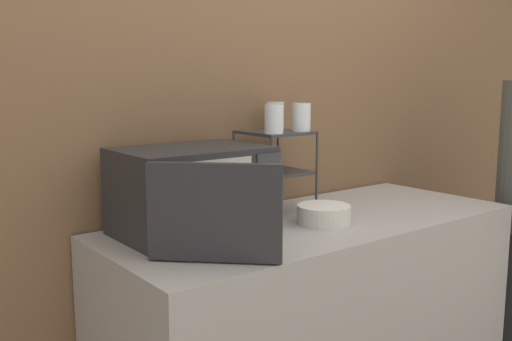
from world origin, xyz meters
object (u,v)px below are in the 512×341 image
glass_back_right (275,115)px  dish_rack (275,154)px  glass_front_left (274,119)px  microwave (193,192)px  bowl (324,215)px  glass_front_right (301,117)px

glass_back_right → dish_rack: bearing=-130.0°
glass_front_left → glass_back_right: (0.15, 0.17, 0.00)m
microwave → dish_rack: (0.45, 0.09, 0.09)m
bowl → microwave: bearing=160.0°
dish_rack → glass_back_right: 0.19m
glass_front_left → bowl: glass_front_left is taller
dish_rack → bowl: (0.02, -0.26, -0.21)m
dish_rack → glass_back_right: glass_back_right is taller
glass_back_right → glass_front_right: (0.01, -0.16, 0.00)m
glass_front_right → glass_front_left: bearing=-176.6°
dish_rack → bowl: dish_rack is taller
dish_rack → glass_front_left: glass_front_left is taller
dish_rack → bowl: bearing=-84.6°
glass_front_left → microwave: bearing=-178.9°
microwave → glass_front_right: size_ratio=5.84×
microwave → dish_rack: bearing=11.4°
glass_back_right → glass_front_right: size_ratio=1.00×
dish_rack → glass_front_left: size_ratio=2.97×
microwave → glass_front_left: size_ratio=5.84×
dish_rack → bowl: size_ratio=1.65×
glass_back_right → microwave: bearing=-161.4°
microwave → glass_front_right: (0.53, 0.02, 0.24)m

